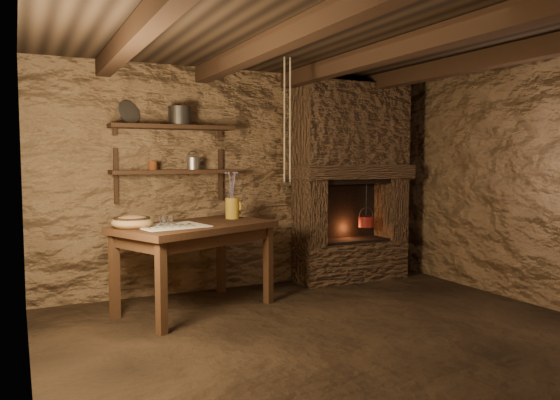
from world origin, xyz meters
name	(u,v)px	position (x,y,z in m)	size (l,w,h in m)	color
floor	(340,338)	(0.00, 0.00, 0.00)	(4.50, 4.50, 0.00)	black
back_wall	(245,180)	(0.00, 2.00, 1.20)	(4.50, 0.04, 2.40)	brown
left_wall	(25,197)	(-2.25, 0.00, 1.20)	(0.04, 4.00, 2.40)	brown
right_wall	(540,183)	(2.25, 0.00, 1.20)	(0.04, 4.00, 2.40)	brown
ceiling	(343,32)	(0.00, 0.00, 2.40)	(4.50, 4.00, 0.04)	black
beam_far_left	(147,23)	(-1.50, 0.00, 2.31)	(0.14, 3.95, 0.16)	black
beam_mid_left	(284,38)	(-0.50, 0.00, 2.31)	(0.14, 3.95, 0.16)	black
beam_mid_right	(395,50)	(0.50, 0.00, 2.31)	(0.14, 3.95, 0.16)	black
beam_far_right	(486,60)	(1.50, 0.00, 2.31)	(0.14, 3.95, 0.16)	black
shelf_lower	(174,172)	(-0.85, 1.84, 1.30)	(1.25, 0.30, 0.04)	black
shelf_upper	(173,127)	(-0.85, 1.84, 1.75)	(1.25, 0.30, 0.04)	black
hearth	(351,176)	(1.25, 1.77, 1.23)	(1.43, 0.51, 2.30)	#3E2B1F
work_table	(195,264)	(-0.80, 1.28, 0.44)	(1.65, 1.33, 0.82)	black
linen_cloth	(171,226)	(-1.06, 1.17, 0.83)	(0.59, 0.48, 0.01)	white
pewter_cutlery_row	(172,225)	(-1.06, 1.15, 0.84)	(0.50, 0.19, 0.01)	gray
drinking_glasses	(170,220)	(-1.04, 1.28, 0.87)	(0.19, 0.06, 0.08)	silver
stoneware_jug	(232,198)	(-0.33, 1.54, 1.03)	(0.16, 0.15, 0.49)	#AF8821
wooden_bowl	(132,223)	(-1.38, 1.25, 0.87)	(0.37, 0.37, 0.13)	olive
iron_stockpot	(180,117)	(-0.78, 1.84, 1.86)	(0.23, 0.23, 0.17)	#312F2C
tin_pan	(128,113)	(-1.27, 1.94, 1.89)	(0.24, 0.24, 0.03)	#969591
small_kettle	(193,164)	(-0.64, 1.84, 1.38)	(0.18, 0.13, 0.19)	#969591
rusty_tin	(153,165)	(-1.06, 1.84, 1.36)	(0.09, 0.09, 0.09)	#522510
red_pot	(366,221)	(1.43, 1.72, 0.69)	(0.20, 0.18, 0.54)	maroon
hanging_ropes	(287,120)	(0.05, 1.05, 1.80)	(0.08, 0.08, 1.20)	tan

